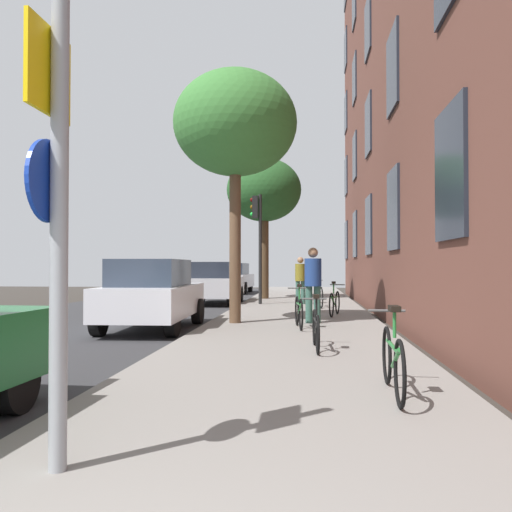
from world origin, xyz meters
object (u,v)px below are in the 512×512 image
(tree_far, at_px, (264,191))
(bicycle_1, at_px, (316,328))
(bicycle_3, at_px, (335,302))
(car_1, at_px, (152,294))
(car_2, at_px, (215,283))
(bicycle_0, at_px, (393,360))
(pedestrian_0, at_px, (313,280))
(pedestrian_1, at_px, (300,277))
(bicycle_4, at_px, (319,295))
(sign_post, at_px, (56,193))
(car_3, at_px, (232,278))
(traffic_light, at_px, (258,229))
(tree_near, at_px, (235,125))
(bicycle_2, at_px, (299,311))

(tree_far, relative_size, bicycle_1, 3.61)
(bicycle_3, height_order, car_1, car_1)
(car_2, bearing_deg, bicycle_3, -52.69)
(tree_far, height_order, bicycle_0, tree_far)
(car_2, bearing_deg, tree_far, 47.70)
(pedestrian_0, xyz_separation_m, pedestrian_1, (-0.38, 6.36, -0.07))
(bicycle_1, xyz_separation_m, car_2, (-3.68, 11.62, 0.37))
(bicycle_0, xyz_separation_m, bicycle_1, (-0.75, 3.00, -0.02))
(tree_far, height_order, bicycle_4, tree_far)
(pedestrian_1, distance_m, car_2, 3.51)
(sign_post, bearing_deg, car_1, 102.27)
(pedestrian_1, xyz_separation_m, car_2, (-3.30, 1.18, -0.24))
(bicycle_0, height_order, car_3, car_3)
(bicycle_3, distance_m, car_3, 14.76)
(sign_post, distance_m, traffic_light, 15.64)
(tree_near, bearing_deg, bicycle_0, -69.39)
(tree_far, bearing_deg, bicycle_0, -80.76)
(tree_far, xyz_separation_m, car_1, (-1.76, -10.25, -3.78))
(pedestrian_0, relative_size, car_3, 0.41)
(bicycle_1, distance_m, car_2, 12.20)
(tree_far, relative_size, bicycle_2, 3.62)
(tree_near, distance_m, bicycle_2, 4.75)
(pedestrian_0, bearing_deg, bicycle_0, -83.92)
(pedestrian_1, bearing_deg, tree_far, 116.75)
(bicycle_4, height_order, car_3, car_3)
(bicycle_4, distance_m, car_1, 6.95)
(bicycle_2, distance_m, bicycle_4, 6.03)
(pedestrian_1, bearing_deg, car_1, -114.91)
(car_2, bearing_deg, tree_near, -76.68)
(bicycle_1, bearing_deg, tree_near, 115.20)
(pedestrian_1, bearing_deg, car_2, 160.36)
(bicycle_3, xyz_separation_m, pedestrian_1, (-0.98, 4.44, 0.60))
(bicycle_0, xyz_separation_m, car_3, (-4.95, 22.95, 0.35))
(pedestrian_0, bearing_deg, traffic_light, 107.05)
(tree_far, relative_size, pedestrian_1, 3.50)
(traffic_light, relative_size, tree_near, 0.65)
(bicycle_4, relative_size, car_1, 0.42)
(bicycle_1, bearing_deg, tree_far, 98.13)
(bicycle_0, height_order, car_2, car_2)
(sign_post, bearing_deg, car_2, 96.23)
(tree_near, relative_size, bicycle_1, 3.72)
(traffic_light, distance_m, bicycle_1, 10.73)
(tree_near, xyz_separation_m, car_2, (-1.81, 7.67, -4.05))
(tree_near, xyz_separation_m, pedestrian_1, (1.49, 6.49, -3.81))
(sign_post, distance_m, tree_far, 19.04)
(bicycle_0, height_order, bicycle_2, bicycle_2)
(bicycle_0, relative_size, car_1, 0.42)
(bicycle_4, relative_size, car_3, 0.40)
(traffic_light, height_order, bicycle_1, traffic_light)
(bicycle_3, height_order, pedestrian_0, pedestrian_0)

